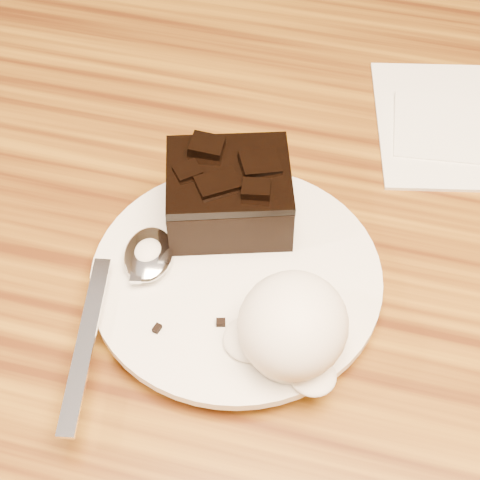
% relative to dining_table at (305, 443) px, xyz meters
% --- Properties ---
extents(dining_table, '(1.20, 0.80, 0.75)m').
position_rel_dining_table_xyz_m(dining_table, '(0.00, 0.00, 0.00)').
color(dining_table, '#421F0B').
rests_on(dining_table, floor).
extents(plate, '(0.20, 0.20, 0.02)m').
position_rel_dining_table_xyz_m(plate, '(-0.06, -0.07, 0.38)').
color(plate, silver).
rests_on(plate, dining_table).
extents(brownie, '(0.10, 0.10, 0.04)m').
position_rel_dining_table_xyz_m(brownie, '(-0.08, -0.02, 0.41)').
color(brownie, black).
rests_on(brownie, plate).
extents(ice_cream_scoop, '(0.07, 0.07, 0.06)m').
position_rel_dining_table_xyz_m(ice_cream_scoop, '(-0.01, -0.11, 0.42)').
color(ice_cream_scoop, white).
rests_on(ice_cream_scoop, plate).
extents(melt_puddle, '(0.06, 0.06, 0.00)m').
position_rel_dining_table_xyz_m(melt_puddle, '(-0.01, -0.11, 0.39)').
color(melt_puddle, white).
rests_on(melt_puddle, plate).
extents(spoon, '(0.07, 0.19, 0.01)m').
position_rel_dining_table_xyz_m(spoon, '(-0.12, -0.07, 0.40)').
color(spoon, silver).
rests_on(spoon, plate).
extents(napkin, '(0.18, 0.18, 0.01)m').
position_rel_dining_table_xyz_m(napkin, '(0.08, 0.14, 0.38)').
color(napkin, white).
rests_on(napkin, dining_table).
extents(crumb_a, '(0.01, 0.01, 0.00)m').
position_rel_dining_table_xyz_m(crumb_a, '(-0.06, -0.11, 0.39)').
color(crumb_a, black).
rests_on(crumb_a, plate).
extents(crumb_b, '(0.01, 0.01, 0.00)m').
position_rel_dining_table_xyz_m(crumb_b, '(-0.01, -0.12, 0.39)').
color(crumb_b, black).
rests_on(crumb_b, plate).
extents(crumb_c, '(0.01, 0.01, 0.00)m').
position_rel_dining_table_xyz_m(crumb_c, '(-0.10, -0.13, 0.39)').
color(crumb_c, black).
rests_on(crumb_c, plate).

